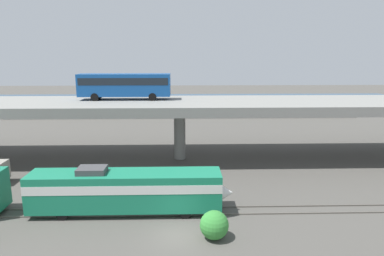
{
  "coord_description": "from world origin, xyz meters",
  "views": [
    {
      "loc": [
        0.36,
        -24.32,
        13.64
      ],
      "look_at": [
        1.64,
        20.78,
        3.97
      ],
      "focal_mm": 32.33,
      "sensor_mm": 36.0,
      "label": 1
    }
  ],
  "objects_px": {
    "parked_car_1": "(62,107)",
    "parked_car_3": "(167,106)",
    "transit_bus_on_overpass": "(125,84)",
    "parked_car_5": "(132,103)",
    "parked_car_0": "(198,107)",
    "parked_car_4": "(94,105)",
    "parked_car_2": "(272,103)",
    "train_locomotive": "(135,189)"
  },
  "relations": [
    {
      "from": "parked_car_5",
      "to": "parked_car_4",
      "type": "bearing_deg",
      "value": 18.85
    },
    {
      "from": "parked_car_4",
      "to": "parked_car_3",
      "type": "bearing_deg",
      "value": 171.85
    },
    {
      "from": "transit_bus_on_overpass",
      "to": "parked_car_5",
      "type": "xyz_separation_m",
      "value": [
        -4.5,
        36.36,
        -7.63
      ]
    },
    {
      "from": "parked_car_1",
      "to": "parked_car_2",
      "type": "relative_size",
      "value": 0.99
    },
    {
      "from": "transit_bus_on_overpass",
      "to": "parked_car_4",
      "type": "bearing_deg",
      "value": -69.05
    },
    {
      "from": "train_locomotive",
      "to": "parked_car_3",
      "type": "bearing_deg",
      "value": 89.09
    },
    {
      "from": "parked_car_2",
      "to": "parked_car_5",
      "type": "height_order",
      "value": "same"
    },
    {
      "from": "parked_car_3",
      "to": "parked_car_2",
      "type": "bearing_deg",
      "value": -169.11
    },
    {
      "from": "transit_bus_on_overpass",
      "to": "parked_car_3",
      "type": "xyz_separation_m",
      "value": [
        4.24,
        31.08,
        -7.63
      ]
    },
    {
      "from": "parked_car_0",
      "to": "parked_car_4",
      "type": "relative_size",
      "value": 0.99
    },
    {
      "from": "train_locomotive",
      "to": "parked_car_0",
      "type": "relative_size",
      "value": 4.05
    },
    {
      "from": "parked_car_4",
      "to": "parked_car_5",
      "type": "relative_size",
      "value": 0.97
    },
    {
      "from": "train_locomotive",
      "to": "parked_car_4",
      "type": "relative_size",
      "value": 4.03
    },
    {
      "from": "parked_car_1",
      "to": "parked_car_2",
      "type": "height_order",
      "value": "same"
    },
    {
      "from": "parked_car_1",
      "to": "parked_car_2",
      "type": "distance_m",
      "value": 48.6
    },
    {
      "from": "parked_car_0",
      "to": "parked_car_2",
      "type": "xyz_separation_m",
      "value": [
        17.88,
        5.24,
        0.0
      ]
    },
    {
      "from": "parked_car_3",
      "to": "parked_car_0",
      "type": "bearing_deg",
      "value": 176.14
    },
    {
      "from": "parked_car_1",
      "to": "parked_car_4",
      "type": "distance_m",
      "value": 6.83
    },
    {
      "from": "parked_car_5",
      "to": "transit_bus_on_overpass",
      "type": "bearing_deg",
      "value": 97.06
    },
    {
      "from": "transit_bus_on_overpass",
      "to": "parked_car_0",
      "type": "height_order",
      "value": "transit_bus_on_overpass"
    },
    {
      "from": "parked_car_1",
      "to": "parked_car_3",
      "type": "bearing_deg",
      "value": -0.93
    },
    {
      "from": "transit_bus_on_overpass",
      "to": "parked_car_5",
      "type": "distance_m",
      "value": 37.43
    },
    {
      "from": "transit_bus_on_overpass",
      "to": "parked_car_0",
      "type": "xyz_separation_m",
      "value": [
        11.17,
        30.61,
        -7.63
      ]
    },
    {
      "from": "parked_car_3",
      "to": "parked_car_5",
      "type": "distance_m",
      "value": 10.22
    },
    {
      "from": "parked_car_2",
      "to": "parked_car_4",
      "type": "relative_size",
      "value": 1.01
    },
    {
      "from": "parked_car_1",
      "to": "parked_car_3",
      "type": "distance_m",
      "value": 23.59
    },
    {
      "from": "parked_car_2",
      "to": "parked_car_4",
      "type": "height_order",
      "value": "same"
    },
    {
      "from": "parked_car_4",
      "to": "parked_car_0",
      "type": "bearing_deg",
      "value": 173.08
    },
    {
      "from": "parked_car_0",
      "to": "parked_car_1",
      "type": "xyz_separation_m",
      "value": [
        -30.52,
        0.85,
        -0.0
      ]
    },
    {
      "from": "parked_car_4",
      "to": "parked_car_5",
      "type": "height_order",
      "value": "same"
    },
    {
      "from": "parked_car_2",
      "to": "parked_car_3",
      "type": "bearing_deg",
      "value": 10.89
    },
    {
      "from": "parked_car_2",
      "to": "parked_car_4",
      "type": "distance_m",
      "value": 41.95
    },
    {
      "from": "parked_car_0",
      "to": "parked_car_3",
      "type": "relative_size",
      "value": 1.08
    },
    {
      "from": "parked_car_5",
      "to": "parked_car_0",
      "type": "bearing_deg",
      "value": 159.84
    },
    {
      "from": "parked_car_2",
      "to": "parked_car_5",
      "type": "relative_size",
      "value": 0.98
    },
    {
      "from": "train_locomotive",
      "to": "parked_car_2",
      "type": "height_order",
      "value": "train_locomotive"
    },
    {
      "from": "parked_car_0",
      "to": "parked_car_1",
      "type": "bearing_deg",
      "value": 178.4
    },
    {
      "from": "parked_car_0",
      "to": "parked_car_1",
      "type": "height_order",
      "value": "same"
    },
    {
      "from": "parked_car_2",
      "to": "parked_car_1",
      "type": "bearing_deg",
      "value": 5.18
    },
    {
      "from": "parked_car_2",
      "to": "parked_car_0",
      "type": "bearing_deg",
      "value": 16.33
    },
    {
      "from": "train_locomotive",
      "to": "parked_car_5",
      "type": "height_order",
      "value": "train_locomotive"
    },
    {
      "from": "parked_car_1",
      "to": "parked_car_5",
      "type": "bearing_deg",
      "value": 18.29
    }
  ]
}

